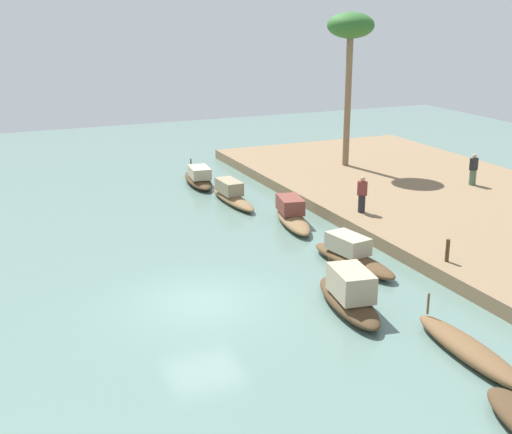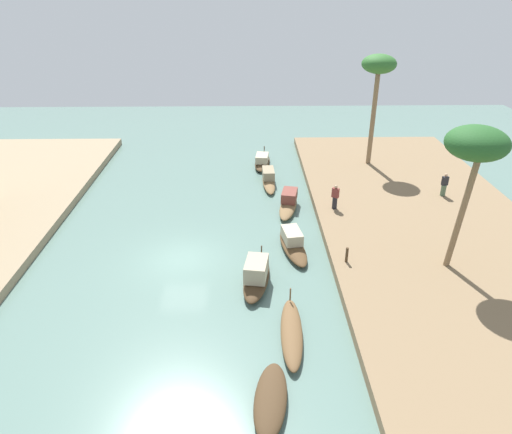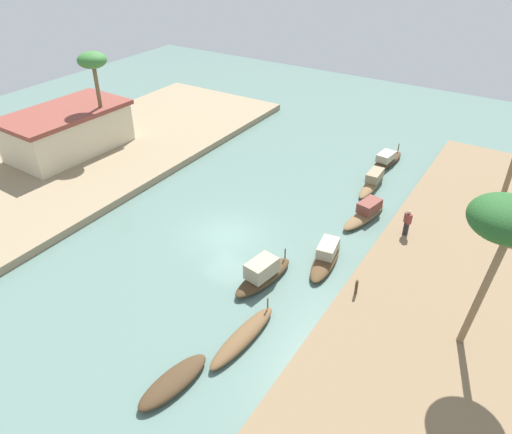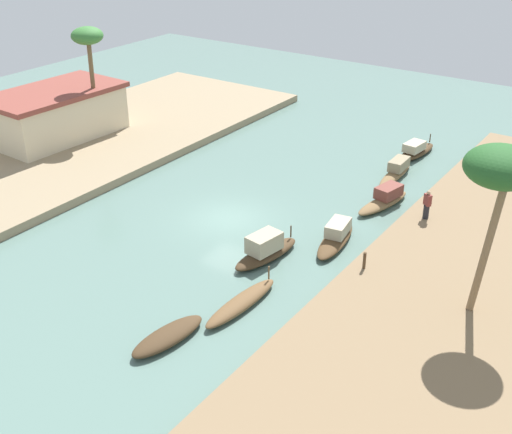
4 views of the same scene
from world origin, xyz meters
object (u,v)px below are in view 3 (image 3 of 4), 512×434
at_px(sampan_with_red_awning, 263,274).
at_px(mooring_post, 356,287).
at_px(sampan_upstream_small, 366,213).
at_px(palm_tree_left_near, 506,222).
at_px(sampan_open_hull, 243,337).
at_px(riverside_building, 68,130).
at_px(palm_tree_right_tall, 93,65).
at_px(sampan_downstream_large, 326,256).
at_px(person_by_mooring, 407,223).
at_px(sampan_foreground, 387,160).
at_px(sampan_midstream, 173,382).
at_px(sampan_near_left_bank, 373,181).

distance_m(sampan_with_red_awning, mooring_post, 4.72).
bearing_deg(sampan_upstream_small, palm_tree_left_near, -124.26).
height_order(sampan_open_hull, riverside_building, riverside_building).
bearing_deg(palm_tree_right_tall, sampan_downstream_large, -99.67).
xyz_separation_m(sampan_open_hull, mooring_post, (5.01, -3.20, 0.67)).
xyz_separation_m(mooring_post, palm_tree_left_near, (-0.39, -5.17, 5.78)).
bearing_deg(sampan_upstream_small, sampan_with_red_awning, 176.73).
bearing_deg(person_by_mooring, sampan_foreground, 149.41).
height_order(sampan_open_hull, sampan_foreground, sampan_open_hull).
relative_size(sampan_open_hull, sampan_with_red_awning, 1.08).
xyz_separation_m(sampan_downstream_large, riverside_building, (1.57, 22.23, 1.74)).
height_order(sampan_downstream_large, sampan_with_red_awning, sampan_with_red_awning).
height_order(sampan_midstream, palm_tree_right_tall, palm_tree_right_tall).
xyz_separation_m(sampan_midstream, palm_tree_right_tall, (14.04, 18.67, 6.56)).
bearing_deg(sampan_foreground, sampan_upstream_small, -163.14).
height_order(person_by_mooring, mooring_post, person_by_mooring).
bearing_deg(person_by_mooring, palm_tree_left_near, -19.92).
distance_m(sampan_foreground, palm_tree_right_tall, 22.41).
bearing_deg(palm_tree_right_tall, sampan_open_hull, -118.23).
relative_size(sampan_upstream_small, palm_tree_right_tall, 0.59).
bearing_deg(sampan_midstream, palm_tree_left_near, -41.66).
bearing_deg(sampan_foreground, palm_tree_right_tall, 123.55).
bearing_deg(palm_tree_right_tall, palm_tree_left_near, -101.97).
bearing_deg(sampan_downstream_large, palm_tree_left_near, -117.06).
bearing_deg(sampan_foreground, sampan_open_hull, -171.82).
distance_m(palm_tree_left_near, palm_tree_right_tall, 28.69).
relative_size(mooring_post, palm_tree_left_near, 0.11).
bearing_deg(person_by_mooring, sampan_near_left_bank, 160.93).
xyz_separation_m(sampan_open_hull, person_by_mooring, (11.24, -3.64, 1.01)).
bearing_deg(person_by_mooring, palm_tree_right_tall, -143.85).
distance_m(sampan_open_hull, sampan_with_red_awning, 4.12).
height_order(sampan_near_left_bank, sampan_midstream, sampan_near_left_bank).
xyz_separation_m(sampan_open_hull, sampan_downstream_large, (7.11, -0.67, 0.15)).
distance_m(mooring_post, palm_tree_right_tall, 24.29).
relative_size(sampan_upstream_small, mooring_post, 5.30).
bearing_deg(sampan_foreground, sampan_midstream, -174.53).
relative_size(sampan_upstream_small, sampan_foreground, 1.03).
bearing_deg(sampan_near_left_bank, person_by_mooring, -145.27).
distance_m(sampan_midstream, mooring_post, 9.49).
bearing_deg(sampan_open_hull, sampan_near_left_bank, 3.67).
height_order(palm_tree_right_tall, riverside_building, palm_tree_right_tall).
distance_m(sampan_open_hull, mooring_post, 5.98).
bearing_deg(palm_tree_right_tall, person_by_mooring, -88.37).
relative_size(sampan_midstream, mooring_post, 4.45).
xyz_separation_m(sampan_foreground, mooring_post, (-15.30, -3.77, 0.55)).
height_order(sampan_downstream_large, mooring_post, mooring_post).
height_order(sampan_foreground, palm_tree_right_tall, palm_tree_right_tall).
xyz_separation_m(sampan_midstream, mooring_post, (8.47, -4.22, 0.66)).
distance_m(sampan_with_red_awning, palm_tree_left_near, 11.55).
bearing_deg(sampan_foreground, riverside_building, 125.58).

